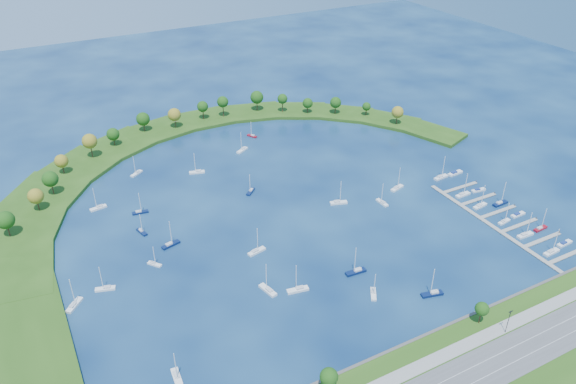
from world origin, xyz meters
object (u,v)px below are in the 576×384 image
moored_boat_11 (197,172)px  moored_boat_21 (74,304)px  moored_boat_1 (154,263)px  moored_boat_8 (338,202)px  moored_boat_0 (257,251)px  moored_boat_2 (98,207)px  dock_system (502,221)px  moored_boat_16 (140,212)px  moored_boat_18 (177,377)px  docked_boat_9 (478,190)px  docked_boat_4 (504,221)px  moored_boat_13 (298,289)px  moored_boat_15 (251,191)px  docked_boat_5 (518,215)px  docked_boat_2 (525,234)px  moored_boat_4 (171,244)px  moored_boat_14 (268,290)px  moored_boat_12 (105,288)px  docked_boat_0 (552,252)px  docked_boat_7 (500,203)px  moored_boat_10 (356,271)px  moored_boat_19 (382,202)px  docked_boat_6 (480,205)px  moored_boat_5 (137,173)px  moored_boat_9 (242,150)px  moored_boat_20 (432,293)px  moored_boat_7 (252,135)px  docked_boat_10 (441,177)px  moored_boat_17 (397,188)px  docked_boat_1 (564,243)px  moored_boat_6 (373,293)px  docked_boat_3 (541,228)px  docked_boat_11 (455,173)px  moored_boat_3 (142,231)px  docked_boat_8 (463,194)px

moored_boat_11 → moored_boat_21: 110.70m
moored_boat_1 → moored_boat_8: size_ratio=0.75×
moored_boat_0 → moored_boat_2: moored_boat_0 is taller
dock_system → moored_boat_16: bearing=149.6°
moored_boat_18 → docked_boat_9: moored_boat_18 is taller
docked_boat_4 → moored_boat_13: bearing=170.4°
moored_boat_13 → moored_boat_15: (15.31, 78.39, -0.06)m
moored_boat_15 → docked_boat_5: 132.51m
moored_boat_2 → docked_boat_2: bearing=136.2°
moored_boat_4 → moored_boat_14: size_ratio=0.96×
moored_boat_8 → moored_boat_12: 117.85m
dock_system → docked_boat_4: size_ratio=7.74×
docked_boat_0 → docked_boat_9: docked_boat_0 is taller
moored_boat_13 → docked_boat_7: 120.76m
docked_boat_2 → moored_boat_10: bearing=171.2°
moored_boat_19 → docked_boat_6: docked_boat_6 is taller
moored_boat_19 → moored_boat_5: bearing=46.8°
moored_boat_13 → docked_boat_2: moored_boat_13 is taller
dock_system → moored_boat_9: 148.82m
docked_boat_6 → moored_boat_4: bearing=156.7°
moored_boat_10 → moored_boat_20: bearing=130.5°
docked_boat_4 → moored_boat_12: bearing=159.5°
dock_system → moored_boat_7: moored_boat_7 is taller
moored_boat_21 → docked_boat_10: bearing=-44.7°
moored_boat_1 → moored_boat_7: 131.70m
moored_boat_14 → moored_boat_17: 103.14m
moored_boat_15 → docked_boat_1: 150.18m
moored_boat_6 → docked_boat_1: size_ratio=1.31×
moored_boat_13 → docked_boat_3: bearing=-177.5°
moored_boat_5 → docked_boat_6: 181.33m
moored_boat_2 → docked_boat_9: (178.09, -75.43, -0.32)m
moored_boat_1 → moored_boat_10: size_ratio=0.73×
moored_boat_6 → moored_boat_7: 156.34m
moored_boat_6 → docked_boat_11: bearing=154.4°
moored_boat_17 → moored_boat_9: bearing=108.0°
dock_system → docked_boat_3: (10.73, -13.35, 0.53)m
moored_boat_6 → docked_boat_5: bearing=131.1°
moored_boat_12 → docked_boat_5: 192.20m
moored_boat_0 → docked_boat_2: size_ratio=1.00×
moored_boat_17 → docked_boat_6: size_ratio=1.01×
moored_boat_17 → moored_boat_8: bearing=159.8°
docked_boat_4 → moored_boat_3: bearing=147.0°
moored_boat_15 → docked_boat_9: (105.08, -54.47, -0.29)m
moored_boat_14 → docked_boat_2: (120.64, -21.42, -0.02)m
dock_system → docked_boat_4: 1.34m
moored_boat_2 → moored_boat_3: moored_boat_2 is taller
docked_boat_5 → docked_boat_8: docked_boat_8 is taller
dock_system → moored_boat_18: moored_boat_18 is taller
moored_boat_11 → docked_boat_6: (112.03, -98.86, -0.00)m
docked_boat_8 → docked_boat_3: bearing=-78.5°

